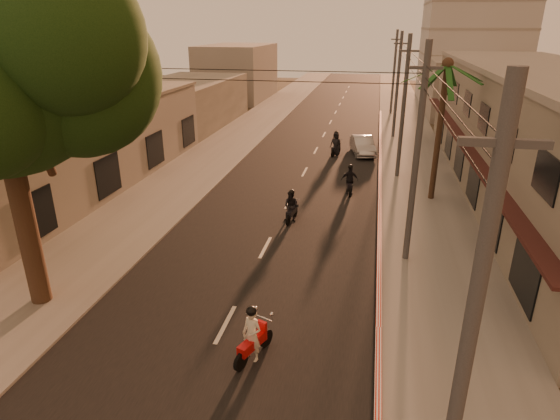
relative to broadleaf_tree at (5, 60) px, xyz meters
The scene contains 18 objects.
ground 10.96m from the broadleaf_tree, 17.97° to the right, with size 160.00×160.00×0.00m, color #383023.
road 20.84m from the broadleaf_tree, 69.68° to the left, with size 10.00×140.00×0.02m, color black.
sidewalk_right 24.26m from the broadleaf_tree, 51.68° to the left, with size 5.00×140.00×0.12m, color slate.
sidewalk_left 19.76m from the broadleaf_tree, 92.85° to the left, with size 5.00×140.00×0.12m, color slate.
curb_stripe 19.30m from the broadleaf_tree, 47.67° to the left, with size 0.20×60.00×0.20m, color red.
shophouse_row 26.41m from the broadleaf_tree, 37.63° to the left, with size 8.80×34.20×7.30m.
left_building 15.15m from the broadleaf_tree, 121.87° to the left, with size 8.20×24.20×5.20m.
broadleaf_tree is the anchor object (origin of this frame).
palm_tree 20.18m from the broadleaf_tree, 43.48° to the left, with size 5.00×5.00×8.20m.
utility_poles 22.06m from the broadleaf_tree, 54.34° to the left, with size 1.20×48.26×9.00m.
filler_right 47.87m from the broadleaf_tree, 64.31° to the left, with size 8.00×14.00×6.00m, color gray.
filler_left_near 33.30m from the broadleaf_tree, 103.06° to the left, with size 8.00×14.00×4.40m, color gray.
filler_left_far 50.64m from the broadleaf_tree, 98.43° to the left, with size 8.00×14.00×7.00m, color gray.
scooter_red 11.16m from the broadleaf_tree, 11.62° to the right, with size 1.03×1.80×1.87m.
scooter_mid_a 13.95m from the broadleaf_tree, 51.53° to the left, with size 0.96×1.78×1.75m.
scooter_mid_b 18.77m from the broadleaf_tree, 54.77° to the left, with size 1.12×1.86×1.83m.
scooter_far_a 25.35m from the broadleaf_tree, 69.94° to the left, with size 1.17×1.91×1.92m.
parked_car 26.84m from the broadleaf_tree, 66.30° to the left, with size 2.29×4.42×1.39m, color #A7AAB0.
Camera 1 is at (4.45, -10.68, 9.49)m, focal length 30.00 mm.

